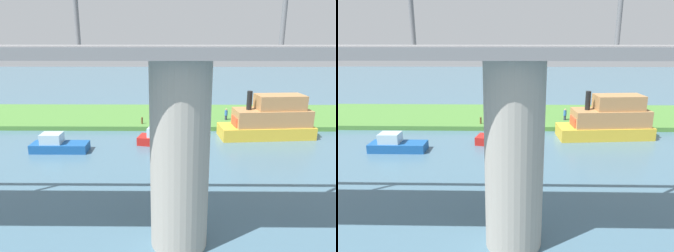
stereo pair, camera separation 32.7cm
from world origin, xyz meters
TOP-DOWN VIEW (x-y plane):
  - ground_plane at (0.00, 0.00)m, footprint 160.00×160.00m
  - grassy_bank at (0.00, -6.00)m, footprint 80.00×12.00m
  - bridge_pylon at (0.72, 19.70)m, footprint 2.81×2.81m
  - bridge_span at (0.72, 19.68)m, footprint 69.70×4.30m
  - person_on_bank at (-5.48, -3.15)m, footprint 0.50×0.50m
  - mooring_post at (4.47, -1.26)m, footprint 0.20×0.20m
  - riverboat_paddlewheel at (-9.05, 2.02)m, footprint 9.80×3.96m
  - motorboat_red at (1.93, 4.58)m, footprint 5.35×2.80m
  - houseboat_blue at (11.46, 6.53)m, footprint 5.12×1.83m

SIDE VIEW (x-z plane):
  - ground_plane at x=0.00m, z-range 0.00..0.00m
  - grassy_bank at x=0.00m, z-range 0.00..0.50m
  - motorboat_red at x=1.93m, z-range -0.24..1.45m
  - houseboat_blue at x=11.46m, z-range -0.24..1.46m
  - mooring_post at x=4.47m, z-range 0.50..1.25m
  - person_on_bank at x=-5.48m, z-range 0.51..1.90m
  - riverboat_paddlewheel at x=-9.05m, z-range -0.63..4.26m
  - bridge_pylon at x=0.72m, z-range 0.00..9.22m
  - bridge_span at x=0.72m, z-range 8.09..11.34m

